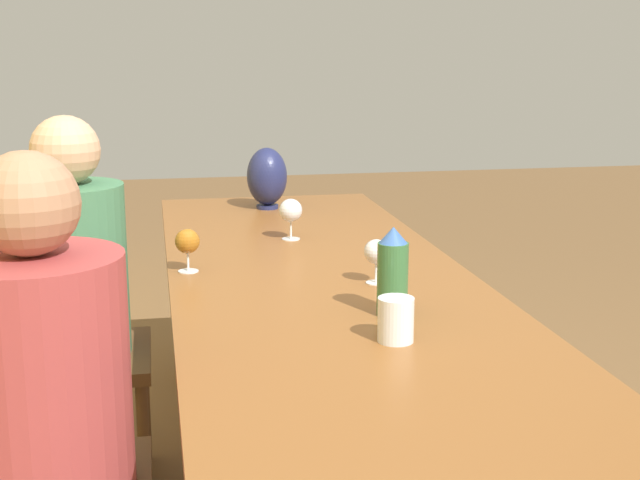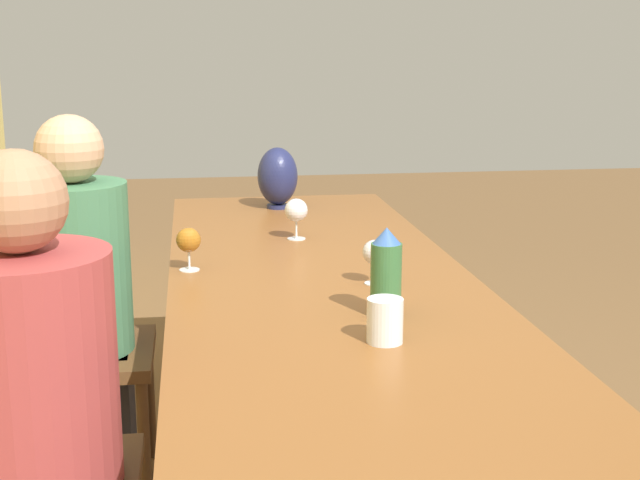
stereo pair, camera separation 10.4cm
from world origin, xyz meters
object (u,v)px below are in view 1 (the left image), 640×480
wine_glass_3 (187,242)px  chair_near (10,471)px  person_near (50,415)px  water_tumbler (396,320)px  chair_far (52,340)px  water_bottle (393,273)px  person_far (79,297)px  wine_glass_0 (376,253)px  vase (267,177)px  wine_glass_2 (291,211)px

wine_glass_3 → chair_near: size_ratio=0.13×
chair_near → person_near: person_near is taller
water_tumbler → chair_far: (0.83, 0.85, -0.28)m
water_bottle → chair_near: same height
person_far → water_bottle: bearing=-128.1°
person_far → chair_near: bearing=174.2°
wine_glass_3 → wine_glass_0: bearing=-113.8°
water_bottle → wine_glass_3: bearing=42.8°
vase → chair_far: (-0.84, 0.77, -0.35)m
person_near → chair_near: bearing=90.0°
wine_glass_2 → chair_near: size_ratio=0.15×
person_near → vase: bearing=-21.9°
water_bottle → chair_near: bearing=104.2°
person_near → person_far: person_near is taller
chair_near → wine_glass_2: bearing=-34.9°
water_tumbler → vase: vase is taller
water_tumbler → wine_glass_0: bearing=-9.0°
water_tumbler → chair_far: size_ratio=0.11×
water_bottle → wine_glass_0: bearing=-6.4°
chair_far → person_near: person_near is taller
wine_glass_3 → person_far: 0.39m
chair_far → water_bottle: bearing=-125.2°
wine_glass_0 → wine_glass_3: wine_glass_3 is taller
person_far → wine_glass_0: bearing=-112.1°
water_tumbler → person_near: (-0.03, 0.76, -0.15)m
water_tumbler → person_near: 0.78m
water_bottle → wine_glass_2: water_bottle is taller
chair_near → person_near: bearing=-90.0°
water_bottle → chair_far: same height
chair_far → person_far: 0.16m
vase → chair_near: size_ratio=0.26×
wine_glass_0 → chair_far: 1.04m
vase → chair_near: vase is taller
wine_glass_2 → chair_far: bearing=108.3°
chair_far → person_far: size_ratio=0.81×
chair_near → water_tumbler: bearing=-87.7°
wine_glass_0 → wine_glass_2: size_ratio=0.90×
person_far → vase: bearing=-39.2°
water_bottle → wine_glass_2: 0.90m
wine_glass_0 → chair_near: chair_near is taller
wine_glass_3 → chair_far: size_ratio=0.13×
wine_glass_2 → person_far: bearing=110.5°
wine_glass_0 → chair_near: 1.11m
water_bottle → wine_glass_0: water_bottle is taller
water_tumbler → water_bottle: bearing=-12.9°
wine_glass_3 → vase: bearing=-20.6°
wine_glass_3 → person_near: bearing=156.5°
person_near → water_bottle: bearing=-74.2°
chair_near → person_far: size_ratio=0.81×
person_near → water_tumbler: bearing=-87.5°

